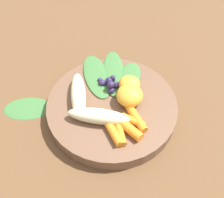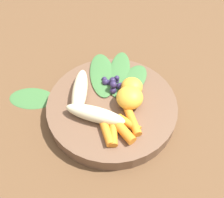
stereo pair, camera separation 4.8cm
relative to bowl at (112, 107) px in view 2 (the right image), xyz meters
The scene contains 16 objects.
ground_plane 0.02m from the bowl, ahead, with size 2.40×2.40×0.00m, color brown.
bowl is the anchor object (origin of this frame).
banana_peeled_left 0.06m from the bowl, 53.70° to the right, with size 0.12×0.03×0.03m, color beige.
banana_peeled_right 0.07m from the bowl, 120.70° to the right, with size 0.12×0.03×0.03m, color beige.
orange_segment_near 0.06m from the bowl, 107.99° to the left, with size 0.04×0.04×0.03m, color #F4A833.
orange_segment_far 0.05m from the bowl, 67.36° to the left, with size 0.05×0.05×0.04m, color #F4A833.
carrot_front 0.08m from the bowl, 23.56° to the right, with size 0.02×0.02×0.06m, color orange.
carrot_mid_left 0.08m from the bowl, 13.97° to the right, with size 0.01×0.01×0.05m, color orange.
carrot_mid_right 0.08m from the bowl, ahead, with size 0.02×0.02×0.05m, color orange.
carrot_rear 0.07m from the bowl, 13.25° to the left, with size 0.01×0.01×0.05m, color orange.
carrot_small 0.06m from the bowl, 21.62° to the left, with size 0.02×0.02×0.06m, color orange.
blueberry_pile 0.05m from the bowl, 162.09° to the left, with size 0.05×0.04×0.03m.
kale_leaf_left 0.08m from the bowl, 127.00° to the left, with size 0.10×0.05×0.01m, color #3D7038.
kale_leaf_right 0.08m from the bowl, 152.88° to the left, with size 0.14×0.05×0.01m, color #3D7038.
kale_leaf_rear 0.08m from the bowl, behind, with size 0.13×0.05×0.01m, color #3D7038.
kale_leaf_stray 0.18m from the bowl, 117.19° to the right, with size 0.10×0.06×0.01m, color #3D7038.
Camera 2 is at (0.29, -0.08, 0.41)m, focal length 39.71 mm.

